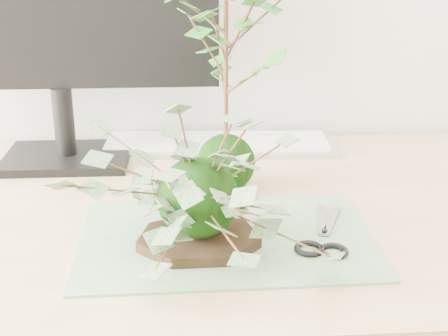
{
  "coord_description": "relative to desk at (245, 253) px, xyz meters",
  "views": [
    {
      "loc": [
        -0.05,
        0.32,
        1.16
      ],
      "look_at": [
        0.0,
        1.14,
        0.84
      ],
      "focal_mm": 50.0,
      "sensor_mm": 36.0,
      "label": 1
    }
  ],
  "objects": [
    {
      "name": "desk",
      "position": [
        0.0,
        0.0,
        0.0
      ],
      "size": [
        1.6,
        0.7,
        0.74
      ],
      "color": "tan",
      "rests_on": "ground_plane"
    },
    {
      "name": "cutting_mat",
      "position": [
        -0.04,
        -0.12,
        0.09
      ],
      "size": [
        0.42,
        0.28,
        0.0
      ],
      "primitive_type": "cube",
      "rotation": [
        0.0,
        0.0,
        0.02
      ],
      "color": "#619B60",
      "rests_on": "desk"
    },
    {
      "name": "stone_dish",
      "position": [
        -0.08,
        -0.14,
        0.1
      ],
      "size": [
        0.18,
        0.18,
        0.01
      ],
      "primitive_type": "cylinder",
      "rotation": [
        0.0,
        0.0,
        0.02
      ],
      "color": "black",
      "rests_on": "cutting_mat"
    },
    {
      "name": "ivy_kokedama",
      "position": [
        -0.08,
        -0.14,
        0.22
      ],
      "size": [
        0.36,
        0.36,
        0.22
      ],
      "rotation": [
        0.0,
        0.0,
        0.14
      ],
      "color": "black",
      "rests_on": "stone_dish"
    },
    {
      "name": "maple_kokedama",
      "position": [
        -0.03,
        0.06,
        0.38
      ],
      "size": [
        0.22,
        0.22,
        0.41
      ],
      "rotation": [
        0.0,
        0.0,
        0.02
      ],
      "color": "black",
      "rests_on": "desk"
    },
    {
      "name": "keyboard",
      "position": [
        -0.03,
        0.29,
        0.1
      ],
      "size": [
        0.48,
        0.17,
        0.02
      ],
      "rotation": [
        0.0,
        0.0,
        -0.05
      ],
      "color": "#AEAEB3",
      "rests_on": "desk"
    },
    {
      "name": "monitor",
      "position": [
        -0.32,
        0.24,
        0.38
      ],
      "size": [
        0.58,
        0.17,
        0.51
      ],
      "rotation": [
        0.0,
        0.0,
        -0.0
      ],
      "color": "black",
      "rests_on": "desk"
    },
    {
      "name": "scissors",
      "position": [
        0.1,
        -0.15,
        0.1
      ],
      "size": [
        0.08,
        0.17,
        0.01
      ],
      "rotation": [
        0.0,
        0.0,
        -0.29
      ],
      "color": "#98989A",
      "rests_on": "cutting_mat"
    }
  ]
}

